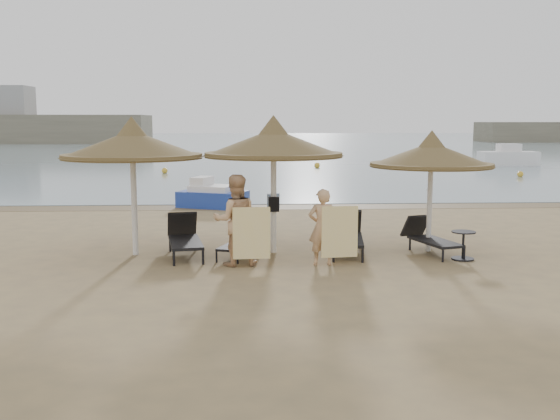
% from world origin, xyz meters
% --- Properties ---
extents(ground, '(160.00, 160.00, 0.00)m').
position_xyz_m(ground, '(0.00, 0.00, 0.00)').
color(ground, '#947A4D').
rests_on(ground, ground).
extents(sea, '(200.00, 140.00, 0.03)m').
position_xyz_m(sea, '(0.00, 80.00, 0.01)').
color(sea, gray).
rests_on(sea, ground).
extents(wet_sand_strip, '(200.00, 1.60, 0.01)m').
position_xyz_m(wet_sand_strip, '(0.00, 9.40, 0.00)').
color(wet_sand_strip, brown).
rests_on(wet_sand_strip, ground).
extents(far_shore, '(150.00, 54.80, 12.00)m').
position_xyz_m(far_shore, '(-25.10, 77.82, 2.91)').
color(far_shore, slate).
rests_on(far_shore, ground).
extents(palapa_left, '(3.27, 3.27, 3.24)m').
position_xyz_m(palapa_left, '(-3.03, 1.26, 2.58)').
color(palapa_left, silver).
rests_on(palapa_left, ground).
extents(palapa_center, '(3.30, 3.30, 3.27)m').
position_xyz_m(palapa_center, '(0.24, 1.36, 2.61)').
color(palapa_center, silver).
rests_on(palapa_center, ground).
extents(palapa_right, '(2.95, 2.95, 2.92)m').
position_xyz_m(palapa_right, '(4.00, 1.33, 2.33)').
color(palapa_right, silver).
rests_on(palapa_right, ground).
extents(lounger_far_left, '(1.05, 2.19, 0.94)m').
position_xyz_m(lounger_far_left, '(-1.87, 1.22, 0.42)').
color(lounger_far_left, black).
rests_on(lounger_far_left, ground).
extents(lounger_near_left, '(1.09, 1.76, 0.75)m').
position_xyz_m(lounger_near_left, '(-0.53, 1.11, 0.34)').
color(lounger_near_left, black).
rests_on(lounger_near_left, ground).
extents(lounger_near_right, '(0.99, 2.22, 0.96)m').
position_xyz_m(lounger_near_right, '(2.02, 1.34, 0.43)').
color(lounger_near_right, black).
rests_on(lounger_near_right, ground).
extents(lounger_far_right, '(1.12, 1.97, 0.84)m').
position_xyz_m(lounger_far_right, '(3.97, 1.17, 0.38)').
color(lounger_far_right, black).
rests_on(lounger_far_right, ground).
extents(side_table, '(0.54, 0.54, 0.65)m').
position_xyz_m(side_table, '(4.52, 0.36, 0.31)').
color(side_table, black).
rests_on(side_table, ground).
extents(person_left, '(1.14, 0.82, 2.31)m').
position_xyz_m(person_left, '(-0.64, 0.06, 1.16)').
color(person_left, tan).
rests_on(person_left, ground).
extents(person_right, '(0.90, 0.59, 1.95)m').
position_xyz_m(person_right, '(1.25, 0.02, 0.97)').
color(person_right, tan).
rests_on(person_right, ground).
extents(towel_left, '(0.80, 0.06, 1.12)m').
position_xyz_m(towel_left, '(-0.29, -0.29, 0.77)').
color(towel_left, yellow).
rests_on(towel_left, ground).
extents(towel_right, '(0.80, 0.10, 1.12)m').
position_xyz_m(towel_right, '(1.60, -0.23, 0.77)').
color(towel_right, yellow).
rests_on(towel_right, ground).
extents(bag_patterned, '(0.31, 0.20, 0.37)m').
position_xyz_m(bag_patterned, '(0.24, 1.54, 1.22)').
color(bag_patterned, white).
rests_on(bag_patterned, ground).
extents(bag_dark, '(0.25, 0.09, 0.35)m').
position_xyz_m(bag_dark, '(0.24, 1.20, 1.19)').
color(bag_dark, black).
rests_on(bag_dark, ground).
extents(pedal_boat, '(2.71, 2.18, 1.10)m').
position_xyz_m(pedal_boat, '(-1.70, 9.47, 0.41)').
color(pedal_boat, '#1F3BA3').
rests_on(pedal_boat, ground).
extents(buoy_left, '(0.36, 0.36, 0.36)m').
position_xyz_m(buoy_left, '(-5.42, 24.38, 0.18)').
color(buoy_left, gold).
rests_on(buoy_left, ground).
extents(buoy_mid, '(0.39, 0.39, 0.39)m').
position_xyz_m(buoy_mid, '(4.21, 28.21, 0.20)').
color(buoy_mid, gold).
rests_on(buoy_mid, ground).
extents(buoy_right, '(0.34, 0.34, 0.34)m').
position_xyz_m(buoy_right, '(14.92, 20.98, 0.17)').
color(buoy_right, gold).
rests_on(buoy_right, ground).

